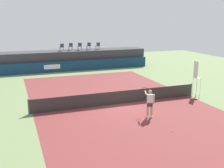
{
  "coord_description": "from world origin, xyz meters",
  "views": [
    {
      "loc": [
        -6.99,
        -17.51,
        6.04
      ],
      "look_at": [
        0.24,
        2.0,
        1.0
      ],
      "focal_mm": 43.94,
      "sensor_mm": 36.0,
      "label": 1
    }
  ],
  "objects_px": {
    "net_post_near": "(29,107)",
    "tennis_player": "(150,102)",
    "spectator_chair_center": "(80,46)",
    "tennis_ball": "(172,131)",
    "spectator_chair_right": "(89,46)",
    "spectator_chair_left": "(71,46)",
    "spectator_chair_far_left": "(62,47)",
    "umpire_chair": "(196,76)",
    "spectator_chair_far_right": "(98,46)",
    "net_post_far": "(191,90)"
  },
  "relations": [
    {
      "from": "spectator_chair_far_left",
      "to": "net_post_far",
      "type": "bearing_deg",
      "value": -63.4
    },
    {
      "from": "tennis_ball",
      "to": "umpire_chair",
      "type": "bearing_deg",
      "value": 44.67
    },
    {
      "from": "spectator_chair_center",
      "to": "net_post_far",
      "type": "xyz_separation_m",
      "value": [
        5.24,
        -15.27,
        -2.19
      ]
    },
    {
      "from": "spectator_chair_left",
      "to": "spectator_chair_far_left",
      "type": "bearing_deg",
      "value": -157.92
    },
    {
      "from": "umpire_chair",
      "to": "net_post_far",
      "type": "relative_size",
      "value": 2.76
    },
    {
      "from": "spectator_chair_far_left",
      "to": "net_post_far",
      "type": "relative_size",
      "value": 0.89
    },
    {
      "from": "tennis_player",
      "to": "spectator_chair_center",
      "type": "bearing_deg",
      "value": 89.52
    },
    {
      "from": "spectator_chair_left",
      "to": "tennis_player",
      "type": "height_order",
      "value": "spectator_chair_left"
    },
    {
      "from": "net_post_near",
      "to": "tennis_player",
      "type": "xyz_separation_m",
      "value": [
        7.0,
        -3.18,
        0.46
      ]
    },
    {
      "from": "spectator_chair_far_right",
      "to": "tennis_player",
      "type": "distance_m",
      "value": 18.39
    },
    {
      "from": "net_post_far",
      "to": "tennis_ball",
      "type": "distance_m",
      "value": 7.72
    },
    {
      "from": "spectator_chair_right",
      "to": "spectator_chair_center",
      "type": "bearing_deg",
      "value": -179.21
    },
    {
      "from": "spectator_chair_far_left",
      "to": "spectator_chair_left",
      "type": "bearing_deg",
      "value": 22.08
    },
    {
      "from": "spectator_chair_left",
      "to": "umpire_chair",
      "type": "height_order",
      "value": "spectator_chair_left"
    },
    {
      "from": "spectator_chair_center",
      "to": "tennis_ball",
      "type": "relative_size",
      "value": 13.06
    },
    {
      "from": "net_post_near",
      "to": "tennis_player",
      "type": "relative_size",
      "value": 0.56
    },
    {
      "from": "spectator_chair_center",
      "to": "net_post_near",
      "type": "relative_size",
      "value": 0.89
    },
    {
      "from": "spectator_chair_center",
      "to": "spectator_chair_far_left",
      "type": "bearing_deg",
      "value": -172.21
    },
    {
      "from": "spectator_chair_far_left",
      "to": "tennis_ball",
      "type": "relative_size",
      "value": 13.06
    },
    {
      "from": "spectator_chair_left",
      "to": "spectator_chair_far_right",
      "type": "height_order",
      "value": "same"
    },
    {
      "from": "umpire_chair",
      "to": "tennis_ball",
      "type": "height_order",
      "value": "umpire_chair"
    },
    {
      "from": "spectator_chair_center",
      "to": "net_post_near",
      "type": "height_order",
      "value": "spectator_chair_center"
    },
    {
      "from": "tennis_ball",
      "to": "spectator_chair_right",
      "type": "bearing_deg",
      "value": 86.78
    },
    {
      "from": "spectator_chair_center",
      "to": "tennis_ball",
      "type": "distance_m",
      "value": 21.05
    },
    {
      "from": "umpire_chair",
      "to": "tennis_ball",
      "type": "relative_size",
      "value": 40.59
    },
    {
      "from": "spectator_chair_center",
      "to": "tennis_player",
      "type": "bearing_deg",
      "value": -90.48
    },
    {
      "from": "spectator_chair_left",
      "to": "tennis_ball",
      "type": "xyz_separation_m",
      "value": [
        1.06,
        -21.05,
        -2.66
      ]
    },
    {
      "from": "spectator_chair_far_left",
      "to": "tennis_player",
      "type": "distance_m",
      "value": 18.34
    },
    {
      "from": "spectator_chair_far_left",
      "to": "spectator_chair_center",
      "type": "relative_size",
      "value": 1.0
    },
    {
      "from": "spectator_chair_far_right",
      "to": "net_post_far",
      "type": "bearing_deg",
      "value": -78.59
    },
    {
      "from": "spectator_chair_left",
      "to": "tennis_ball",
      "type": "relative_size",
      "value": 13.06
    },
    {
      "from": "spectator_chair_far_left",
      "to": "spectator_chair_far_right",
      "type": "distance_m",
      "value": 4.47
    },
    {
      "from": "spectator_chair_center",
      "to": "net_post_far",
      "type": "relative_size",
      "value": 0.89
    },
    {
      "from": "spectator_chair_right",
      "to": "net_post_far",
      "type": "relative_size",
      "value": 0.89
    },
    {
      "from": "net_post_near",
      "to": "tennis_ball",
      "type": "xyz_separation_m",
      "value": [
        7.12,
        -5.61,
        -0.46
      ]
    },
    {
      "from": "spectator_chair_center",
      "to": "net_post_far",
      "type": "height_order",
      "value": "spectator_chair_center"
    },
    {
      "from": "umpire_chair",
      "to": "spectator_chair_far_right",
      "type": "bearing_deg",
      "value": 102.82
    },
    {
      "from": "tennis_player",
      "to": "net_post_near",
      "type": "bearing_deg",
      "value": 155.6
    },
    {
      "from": "spectator_chair_left",
      "to": "spectator_chair_far_right",
      "type": "distance_m",
      "value": 3.34
    },
    {
      "from": "spectator_chair_far_left",
      "to": "tennis_ball",
      "type": "bearing_deg",
      "value": -83.85
    },
    {
      "from": "net_post_near",
      "to": "net_post_far",
      "type": "xyz_separation_m",
      "value": [
        12.4,
        0.0,
        0.0
      ]
    },
    {
      "from": "spectator_chair_right",
      "to": "spectator_chair_far_right",
      "type": "bearing_deg",
      "value": -15.93
    },
    {
      "from": "spectator_chair_left",
      "to": "tennis_player",
      "type": "xyz_separation_m",
      "value": [
        0.94,
        -18.61,
        -1.73
      ]
    },
    {
      "from": "spectator_chair_far_right",
      "to": "tennis_ball",
      "type": "bearing_deg",
      "value": -96.24
    },
    {
      "from": "spectator_chair_left",
      "to": "spectator_chair_center",
      "type": "bearing_deg",
      "value": -8.44
    },
    {
      "from": "net_post_far",
      "to": "umpire_chair",
      "type": "bearing_deg",
      "value": -2.21
    },
    {
      "from": "tennis_ball",
      "to": "net_post_near",
      "type": "bearing_deg",
      "value": 141.76
    },
    {
      "from": "umpire_chair",
      "to": "tennis_player",
      "type": "xyz_separation_m",
      "value": [
        -5.79,
        -3.16,
        -0.63
      ]
    },
    {
      "from": "net_post_near",
      "to": "net_post_far",
      "type": "distance_m",
      "value": 12.4
    },
    {
      "from": "umpire_chair",
      "to": "tennis_ball",
      "type": "bearing_deg",
      "value": -135.33
    }
  ]
}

